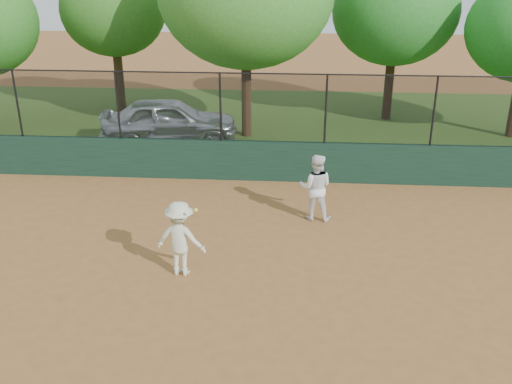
# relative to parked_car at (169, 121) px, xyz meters

# --- Properties ---
(ground) EXTENTS (80.00, 80.00, 0.00)m
(ground) POSITION_rel_parked_car_xyz_m (2.79, -9.36, -0.81)
(ground) COLOR #9C6232
(ground) RESTS_ON ground
(back_wall) EXTENTS (26.00, 0.20, 1.20)m
(back_wall) POSITION_rel_parked_car_xyz_m (2.79, -3.36, -0.21)
(back_wall) COLOR #183524
(back_wall) RESTS_ON ground
(grass_strip) EXTENTS (36.00, 12.00, 0.01)m
(grass_strip) POSITION_rel_parked_car_xyz_m (2.79, 2.64, -0.81)
(grass_strip) COLOR #305119
(grass_strip) RESTS_ON ground
(parked_car) EXTENTS (5.02, 2.73, 1.62)m
(parked_car) POSITION_rel_parked_car_xyz_m (0.00, 0.00, 0.00)
(parked_car) COLOR silver
(parked_car) RESTS_ON ground
(player_second) EXTENTS (0.89, 0.72, 1.72)m
(player_second) POSITION_rel_parked_car_xyz_m (5.00, -5.94, 0.05)
(player_second) COLOR white
(player_second) RESTS_ON ground
(player_main) EXTENTS (1.15, 0.83, 1.71)m
(player_main) POSITION_rel_parked_car_xyz_m (2.15, -8.86, 0.01)
(player_main) COLOR beige
(player_main) RESTS_ON ground
(fence_assembly) EXTENTS (26.00, 0.06, 2.00)m
(fence_assembly) POSITION_rel_parked_car_xyz_m (2.76, -3.36, 1.43)
(fence_assembly) COLOR black
(fence_assembly) RESTS_ON back_wall
(tree_1) EXTENTS (4.15, 3.77, 5.99)m
(tree_1) POSITION_rel_parked_car_xyz_m (-2.86, 3.77, 3.37)
(tree_1) COLOR #452E17
(tree_1) RESTS_ON ground
(tree_3) EXTENTS (4.82, 4.39, 6.33)m
(tree_3) POSITION_rel_parked_car_xyz_m (8.12, 3.86, 3.43)
(tree_3) COLOR #3B2413
(tree_3) RESTS_ON ground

